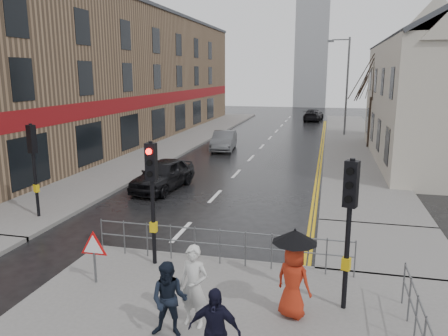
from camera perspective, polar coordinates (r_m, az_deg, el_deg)
The scene contains 22 objects.
ground at distance 12.43m, azimuth -10.23°, elevation -12.98°, with size 120.00×120.00×0.00m, color black.
left_pavement at distance 35.45m, azimuth -5.00°, elevation 3.82°, with size 4.00×44.00×0.14m, color #605E5B.
right_pavement at distance 35.67m, azimuth 16.35°, elevation 3.42°, with size 4.00×40.00×0.14m, color #605E5B.
pavement_bridge_right at distance 14.34m, azimuth 20.16°, elevation -9.75°, with size 4.00×4.20×0.14m, color #605E5B.
building_left_terrace at distance 36.30m, azimuth -14.10°, elevation 11.51°, with size 8.00×42.00×10.00m, color #7E6248.
church_tower at distance 72.41m, azimuth 11.40°, elevation 15.02°, with size 5.00×5.00×18.00m, color #94979C.
traffic_signal_near_left at distance 11.70m, azimuth -9.40°, elevation -1.77°, with size 0.28×0.27×3.40m.
traffic_signal_near_right at distance 9.67m, azimuth 16.08°, elevation -5.09°, with size 0.34×0.33×3.40m.
traffic_signal_far_left at distance 16.94m, azimuth -23.66°, elevation 1.71°, with size 0.34×0.33×3.40m.
guard_railing_front at distance 12.02m, azimuth -0.55°, elevation -9.22°, with size 7.14×0.04×1.00m.
guard_railing_side at distance 8.89m, azimuth 24.76°, elevation -18.78°, with size 0.04×4.54×1.00m.
warning_sign at distance 11.38m, azimuth -16.65°, elevation -10.05°, with size 0.80×0.07×1.35m.
street_lamp at distance 38.26m, azimuth 15.54°, elevation 11.02°, with size 1.83×0.25×8.00m.
tree_near at distance 32.37m, azimuth 18.93°, elevation 11.42°, with size 2.40×2.40×6.58m.
tree_far at distance 40.39m, azimuth 18.57°, elevation 10.47°, with size 2.40×2.40×5.64m.
pedestrian_a at distance 9.25m, azimuth -3.98°, elevation -15.16°, with size 0.63×0.42×1.74m, color silver.
pedestrian_b at distance 9.01m, azimuth -7.16°, elevation -16.71°, with size 0.75×0.59×1.55m, color black.
pedestrian_with_umbrella at distance 9.55m, azimuth 9.09°, elevation -12.85°, with size 0.96×0.96×1.96m.
pedestrian_d at distance 7.98m, azimuth -1.27°, elevation -20.54°, with size 0.94×0.39×1.60m, color black.
car_parked at distance 20.26m, azimuth -7.97°, elevation -0.85°, with size 1.65×4.11×1.40m, color black.
car_mid at distance 30.40m, azimuth -0.02°, elevation 3.59°, with size 1.41×4.05×1.34m, color #484A4D.
car_far at distance 50.39m, azimuth 11.60°, elevation 6.79°, with size 1.83×4.50×1.30m, color black.
Camera 1 is at (4.68, -10.24, 5.27)m, focal length 35.00 mm.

